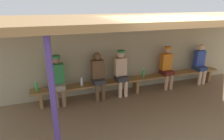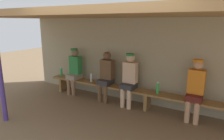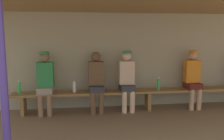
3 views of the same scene
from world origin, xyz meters
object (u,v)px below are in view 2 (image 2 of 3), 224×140
(water_bottle_orange, at_px, (158,88))
(player_shirtless_tan, at_px, (74,69))
(water_bottle_blue, at_px, (61,72))
(bench, at_px, (147,95))
(player_in_white, at_px, (129,77))
(water_bottle_green, at_px, (91,78))
(support_post, at_px, (0,72))
(player_leftmost, at_px, (195,87))
(player_near_post, at_px, (106,74))

(water_bottle_orange, bearing_deg, player_shirtless_tan, 179.97)
(water_bottle_blue, bearing_deg, bench, -0.24)
(bench, relative_size, player_shirtless_tan, 4.46)
(player_in_white, bearing_deg, water_bottle_green, -179.28)
(support_post, height_order, player_in_white, support_post)
(player_leftmost, height_order, player_shirtless_tan, same)
(player_leftmost, xyz_separation_m, water_bottle_blue, (-3.88, 0.01, -0.16))
(player_shirtless_tan, xyz_separation_m, player_in_white, (1.78, 0.00, 0.00))
(bench, height_order, water_bottle_blue, water_bottle_blue)
(player_shirtless_tan, relative_size, water_bottle_blue, 4.92)
(water_bottle_blue, height_order, water_bottle_orange, water_bottle_orange)
(support_post, distance_m, player_near_post, 2.48)
(water_bottle_orange, bearing_deg, player_leftmost, 0.11)
(support_post, distance_m, player_leftmost, 4.11)
(player_shirtless_tan, bearing_deg, water_bottle_green, -1.38)
(support_post, height_order, water_bottle_green, support_post)
(player_in_white, height_order, water_bottle_green, player_in_white)
(player_leftmost, xyz_separation_m, player_in_white, (-1.55, 0.00, 0.00))
(water_bottle_green, bearing_deg, player_in_white, 0.72)
(player_leftmost, relative_size, water_bottle_orange, 4.81)
(player_shirtless_tan, xyz_separation_m, water_bottle_orange, (2.52, -0.00, -0.15))
(support_post, distance_m, water_bottle_green, 2.29)
(bench, bearing_deg, support_post, -139.39)
(water_bottle_blue, bearing_deg, player_in_white, -0.21)
(player_in_white, bearing_deg, player_near_post, -179.96)
(bench, bearing_deg, water_bottle_orange, 0.48)
(bench, relative_size, player_near_post, 4.49)
(support_post, relative_size, player_leftmost, 1.64)
(bench, distance_m, water_bottle_green, 1.67)
(water_bottle_green, bearing_deg, player_near_post, 1.70)
(player_leftmost, bearing_deg, player_near_post, -179.99)
(bench, distance_m, water_bottle_orange, 0.32)
(bench, xyz_separation_m, player_leftmost, (1.06, 0.00, 0.36))
(support_post, relative_size, water_bottle_blue, 8.06)
(water_bottle_green, xyz_separation_m, water_bottle_blue, (-1.16, 0.02, 0.02))
(bench, bearing_deg, player_leftmost, 0.19)
(player_shirtless_tan, xyz_separation_m, water_bottle_green, (0.61, -0.01, -0.17))
(player_leftmost, bearing_deg, water_bottle_orange, -179.89)
(player_leftmost, height_order, water_bottle_green, player_leftmost)
(player_in_white, relative_size, water_bottle_orange, 4.81)
(water_bottle_green, bearing_deg, player_leftmost, 0.31)
(player_shirtless_tan, distance_m, water_bottle_green, 0.64)
(water_bottle_blue, bearing_deg, player_shirtless_tan, -0.89)
(support_post, relative_size, water_bottle_orange, 7.87)
(bench, xyz_separation_m, water_bottle_blue, (-2.82, 0.01, 0.20))
(player_near_post, xyz_separation_m, water_bottle_blue, (-1.64, 0.01, -0.14))
(bench, distance_m, player_near_post, 1.23)
(bench, bearing_deg, player_shirtless_tan, 179.91)
(player_shirtless_tan, height_order, water_bottle_orange, player_shirtless_tan)
(player_leftmost, distance_m, player_shirtless_tan, 3.33)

